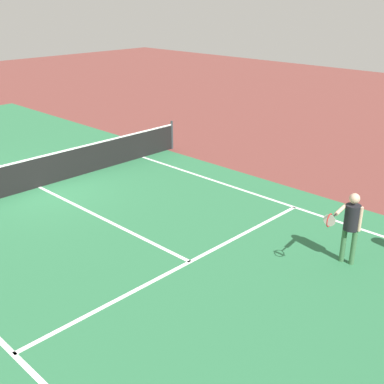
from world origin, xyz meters
The scene contains 8 objects.
ground_plane centered at (0.00, 0.00, 0.00)m, with size 60.00×60.00×0.00m, color brown.
court_surface_inbounds centered at (0.00, 0.00, 0.00)m, with size 10.62×24.40×0.00m, color #2D7247.
line_sideline_left centered at (-4.11, -5.95, 0.00)m, with size 0.10×11.89×0.01m, color white.
line_sideline_right centered at (4.11, -5.95, 0.00)m, with size 0.10×11.89×0.01m, color white.
line_service_near centered at (0.00, -6.40, 0.00)m, with size 8.22×0.10×0.01m, color white.
line_center_service centered at (0.00, -3.20, 0.00)m, with size 0.10×6.40×0.01m, color white.
net centered at (0.00, 0.00, 0.49)m, with size 11.23×0.09×1.07m.
player_near centered at (2.33, -8.86, 1.01)m, with size 1.21×0.42×1.62m.
Camera 1 is at (-6.63, -12.90, 5.42)m, focal length 45.58 mm.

